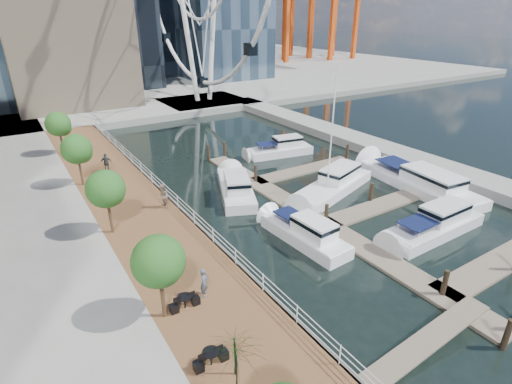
{
  "coord_description": "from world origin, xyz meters",
  "views": [
    {
      "loc": [
        -16.04,
        -11.79,
        15.04
      ],
      "look_at": [
        -1.69,
        10.6,
        3.0
      ],
      "focal_mm": 28.0,
      "sensor_mm": 36.0,
      "label": 1
    }
  ],
  "objects": [
    {
      "name": "ground",
      "position": [
        0.0,
        0.0,
        0.0
      ],
      "size": [
        520.0,
        520.0,
        0.0
      ],
      "primitive_type": "plane",
      "color": "black",
      "rests_on": "ground"
    },
    {
      "name": "pedestrian_mid",
      "position": [
        -7.0,
        15.67,
        1.97
      ],
      "size": [
        0.78,
        0.98,
        1.95
      ],
      "primitive_type": "imported",
      "rotation": [
        0.0,
        0.0,
        -1.52
      ],
      "color": "#876D5D",
      "rests_on": "boardwalk"
    },
    {
      "name": "moored_yachts",
      "position": [
        8.08,
        11.35,
        0.0
      ],
      "size": [
        20.62,
        35.88,
        11.5
      ],
      "color": "white",
      "rests_on": "ground"
    },
    {
      "name": "boardwalk",
      "position": [
        -9.0,
        15.0,
        0.5
      ],
      "size": [
        6.0,
        60.0,
        1.0
      ],
      "primitive_type": "cube",
      "color": "brown",
      "rests_on": "ground"
    },
    {
      "name": "floating_docks",
      "position": [
        7.97,
        9.98,
        0.49
      ],
      "size": [
        16.0,
        34.0,
        2.6
      ],
      "color": "#6D6051",
      "rests_on": "ground"
    },
    {
      "name": "breakwater",
      "position": [
        20.0,
        20.0,
        0.5
      ],
      "size": [
        4.0,
        60.0,
        1.0
      ],
      "primitive_type": "cube",
      "color": "gray",
      "rests_on": "ground"
    },
    {
      "name": "railing",
      "position": [
        -6.1,
        15.0,
        1.52
      ],
      "size": [
        0.1,
        60.0,
        1.05
      ],
      "primitive_type": null,
      "color": "white",
      "rests_on": "boardwalk"
    },
    {
      "name": "seawall",
      "position": [
        -6.0,
        15.0,
        0.5
      ],
      "size": [
        0.25,
        60.0,
        1.0
      ],
      "primitive_type": "cube",
      "color": "#595954",
      "rests_on": "ground"
    },
    {
      "name": "street_trees",
      "position": [
        -11.4,
        14.0,
        4.29
      ],
      "size": [
        2.6,
        42.6,
        4.6
      ],
      "color": "#3F2B1C",
      "rests_on": "ground"
    },
    {
      "name": "yacht_foreground",
      "position": [
        8.86,
        2.78,
        0.0
      ],
      "size": [
        9.74,
        2.69,
        2.15
      ],
      "primitive_type": null,
      "rotation": [
        0.0,
        0.0,
        1.58
      ],
      "color": "silver",
      "rests_on": "ground"
    },
    {
      "name": "pedestrian_near",
      "position": [
        -8.98,
        4.36,
        1.85
      ],
      "size": [
        0.7,
        0.74,
        1.7
      ],
      "primitive_type": "imported",
      "rotation": [
        0.0,
        0.0,
        0.9
      ],
      "color": "#485161",
      "rests_on": "boardwalk"
    },
    {
      "name": "land_far",
      "position": [
        0.0,
        102.0,
        0.5
      ],
      "size": [
        200.0,
        114.0,
        1.0
      ],
      "primitive_type": "cube",
      "color": "gray",
      "rests_on": "ground"
    },
    {
      "name": "pedestrian_far",
      "position": [
        -8.75,
        26.06,
        1.91
      ],
      "size": [
        1.16,
        0.87,
        1.83
      ],
      "primitive_type": "imported",
      "rotation": [
        0.0,
        0.0,
        2.69
      ],
      "color": "#30373C",
      "rests_on": "boardwalk"
    },
    {
      "name": "pier",
      "position": [
        14.0,
        52.0,
        0.5
      ],
      "size": [
        14.0,
        12.0,
        1.0
      ],
      "primitive_type": "cube",
      "color": "gray",
      "rests_on": "ground"
    }
  ]
}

